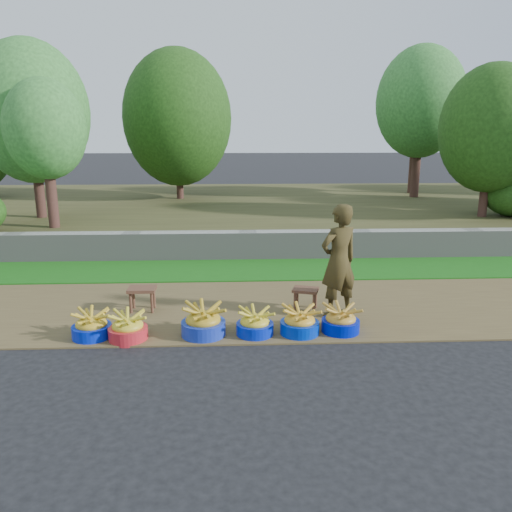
{
  "coord_description": "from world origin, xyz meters",
  "views": [
    {
      "loc": [
        -0.27,
        -5.36,
        2.39
      ],
      "look_at": [
        0.03,
        1.3,
        0.75
      ],
      "focal_mm": 35.0,
      "sensor_mm": 36.0,
      "label": 1
    }
  ],
  "objects_px": {
    "stool_right": "(306,293)",
    "vendor_woman": "(339,261)",
    "basin_d": "(255,324)",
    "basin_e": "(300,323)",
    "basin_c": "(203,322)",
    "basin_f": "(341,321)",
    "basin_a": "(92,326)",
    "basin_b": "(128,328)",
    "stool_left": "(142,292)"
  },
  "relations": [
    {
      "from": "stool_right",
      "to": "vendor_woman",
      "type": "xyz_separation_m",
      "value": [
        0.38,
        -0.27,
        0.51
      ]
    },
    {
      "from": "basin_d",
      "to": "basin_e",
      "type": "height_order",
      "value": "basin_e"
    },
    {
      "from": "basin_c",
      "to": "basin_f",
      "type": "height_order",
      "value": "basin_c"
    },
    {
      "from": "basin_a",
      "to": "basin_e",
      "type": "distance_m",
      "value": 2.5
    },
    {
      "from": "stool_right",
      "to": "vendor_woman",
      "type": "bearing_deg",
      "value": -34.87
    },
    {
      "from": "basin_b",
      "to": "basin_d",
      "type": "height_order",
      "value": "basin_b"
    },
    {
      "from": "basin_e",
      "to": "vendor_woman",
      "type": "relative_size",
      "value": 0.31
    },
    {
      "from": "basin_b",
      "to": "stool_left",
      "type": "relative_size",
      "value": 1.24
    },
    {
      "from": "basin_c",
      "to": "basin_d",
      "type": "bearing_deg",
      "value": -0.72
    },
    {
      "from": "basin_b",
      "to": "basin_c",
      "type": "distance_m",
      "value": 0.89
    },
    {
      "from": "vendor_woman",
      "to": "stool_right",
      "type": "bearing_deg",
      "value": -60.47
    },
    {
      "from": "basin_d",
      "to": "basin_f",
      "type": "relative_size",
      "value": 0.97
    },
    {
      "from": "basin_a",
      "to": "basin_b",
      "type": "bearing_deg",
      "value": -9.65
    },
    {
      "from": "basin_d",
      "to": "stool_right",
      "type": "bearing_deg",
      "value": 49.17
    },
    {
      "from": "basin_c",
      "to": "stool_right",
      "type": "bearing_deg",
      "value": 31.86
    },
    {
      "from": "basin_a",
      "to": "basin_f",
      "type": "bearing_deg",
      "value": 0.71
    },
    {
      "from": "basin_a",
      "to": "stool_left",
      "type": "xyz_separation_m",
      "value": [
        0.45,
        0.9,
        0.13
      ]
    },
    {
      "from": "basin_d",
      "to": "basin_e",
      "type": "relative_size",
      "value": 0.95
    },
    {
      "from": "basin_b",
      "to": "basin_a",
      "type": "bearing_deg",
      "value": 170.35
    },
    {
      "from": "basin_e",
      "to": "basin_b",
      "type": "bearing_deg",
      "value": -177.98
    },
    {
      "from": "basin_b",
      "to": "basin_d",
      "type": "xyz_separation_m",
      "value": [
        1.51,
        0.07,
        -0.0
      ]
    },
    {
      "from": "basin_c",
      "to": "vendor_woman",
      "type": "distance_m",
      "value": 1.93
    },
    {
      "from": "basin_d",
      "to": "stool_left",
      "type": "bearing_deg",
      "value": 149.01
    },
    {
      "from": "basin_d",
      "to": "basin_e",
      "type": "xyz_separation_m",
      "value": [
        0.54,
        0.0,
        0.01
      ]
    },
    {
      "from": "basin_d",
      "to": "stool_right",
      "type": "distance_m",
      "value": 1.13
    },
    {
      "from": "basin_a",
      "to": "basin_d",
      "type": "distance_m",
      "value": 1.95
    },
    {
      "from": "basin_e",
      "to": "vendor_woman",
      "type": "xyz_separation_m",
      "value": [
        0.58,
        0.58,
        0.61
      ]
    },
    {
      "from": "basin_c",
      "to": "basin_d",
      "type": "relative_size",
      "value": 1.19
    },
    {
      "from": "basin_d",
      "to": "basin_c",
      "type": "bearing_deg",
      "value": 179.28
    },
    {
      "from": "basin_c",
      "to": "basin_e",
      "type": "distance_m",
      "value": 1.17
    },
    {
      "from": "basin_b",
      "to": "vendor_woman",
      "type": "height_order",
      "value": "vendor_woman"
    },
    {
      "from": "basin_b",
      "to": "basin_c",
      "type": "bearing_deg",
      "value": 5.15
    },
    {
      "from": "basin_b",
      "to": "vendor_woman",
      "type": "distance_m",
      "value": 2.78
    },
    {
      "from": "basin_e",
      "to": "vendor_woman",
      "type": "height_order",
      "value": "vendor_woman"
    },
    {
      "from": "basin_b",
      "to": "basin_f",
      "type": "bearing_deg",
      "value": 2.52
    },
    {
      "from": "stool_right",
      "to": "basin_d",
      "type": "bearing_deg",
      "value": -130.83
    },
    {
      "from": "basin_e",
      "to": "basin_f",
      "type": "bearing_deg",
      "value": 4.51
    },
    {
      "from": "basin_a",
      "to": "vendor_woman",
      "type": "bearing_deg",
      "value": 10.7
    },
    {
      "from": "basin_f",
      "to": "vendor_woman",
      "type": "bearing_deg",
      "value": 83.09
    },
    {
      "from": "basin_a",
      "to": "basin_c",
      "type": "height_order",
      "value": "basin_c"
    },
    {
      "from": "basin_a",
      "to": "basin_b",
      "type": "relative_size",
      "value": 1.01
    },
    {
      "from": "basin_c",
      "to": "basin_e",
      "type": "height_order",
      "value": "basin_c"
    },
    {
      "from": "basin_b",
      "to": "basin_d",
      "type": "distance_m",
      "value": 1.51
    },
    {
      "from": "basin_e",
      "to": "basin_f",
      "type": "height_order",
      "value": "basin_e"
    },
    {
      "from": "basin_c",
      "to": "basin_f",
      "type": "xyz_separation_m",
      "value": [
        1.68,
        0.03,
        -0.02
      ]
    },
    {
      "from": "basin_f",
      "to": "basin_b",
      "type": "bearing_deg",
      "value": -177.48
    },
    {
      "from": "stool_right",
      "to": "vendor_woman",
      "type": "relative_size",
      "value": 0.27
    },
    {
      "from": "basin_b",
      "to": "basin_e",
      "type": "bearing_deg",
      "value": 2.02
    },
    {
      "from": "basin_a",
      "to": "vendor_woman",
      "type": "relative_size",
      "value": 0.31
    },
    {
      "from": "basin_e",
      "to": "stool_right",
      "type": "distance_m",
      "value": 0.88
    }
  ]
}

